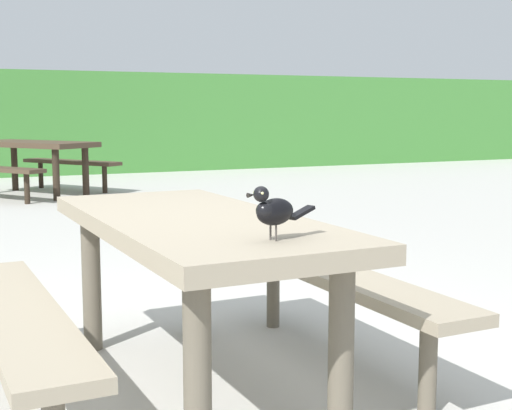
% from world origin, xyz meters
% --- Properties ---
extents(ground_plane, '(60.00, 60.00, 0.00)m').
position_xyz_m(ground_plane, '(0.00, 0.00, 0.00)').
color(ground_plane, '#B7B5AD').
extents(picnic_table_foreground, '(1.72, 1.82, 0.74)m').
position_xyz_m(picnic_table_foreground, '(0.10, -0.11, 0.56)').
color(picnic_table_foreground, gray).
rests_on(picnic_table_foreground, ground).
extents(bird_grackle, '(0.28, 0.11, 0.18)m').
position_xyz_m(bird_grackle, '(0.14, -0.76, 0.84)').
color(bird_grackle, black).
rests_on(bird_grackle, picnic_table_foreground).
extents(picnic_table_mid_left, '(2.35, 2.36, 0.74)m').
position_xyz_m(picnic_table_mid_left, '(0.47, 7.37, 0.56)').
color(picnic_table_mid_left, '#473828').
rests_on(picnic_table_mid_left, ground).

